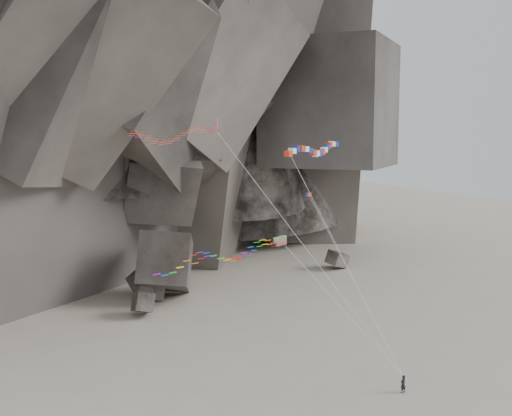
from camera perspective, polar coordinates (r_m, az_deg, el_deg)
ground at (r=63.83m, az=4.86°, el=-15.69°), size 260.00×260.00×0.00m
headland at (r=120.50m, az=-18.64°, el=15.84°), size 110.00×70.00×84.00m
boulder_field at (r=86.27m, az=-14.54°, el=-7.47°), size 75.88×13.52×10.31m
kite_flyer at (r=63.88m, az=12.94°, el=-14.89°), size 0.70×0.47×2.00m
delta_kite at (r=53.85m, az=-7.60°, el=6.50°), size 22.86×10.88×24.16m
banner_kite at (r=66.27m, az=5.25°, el=5.15°), size 11.74×14.88×21.31m
parafoil_kite at (r=56.81m, az=-3.50°, el=-4.27°), size 21.66×9.54×12.92m
pennant_kite at (r=61.00m, az=6.11°, el=-1.56°), size 5.33×8.07×16.97m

